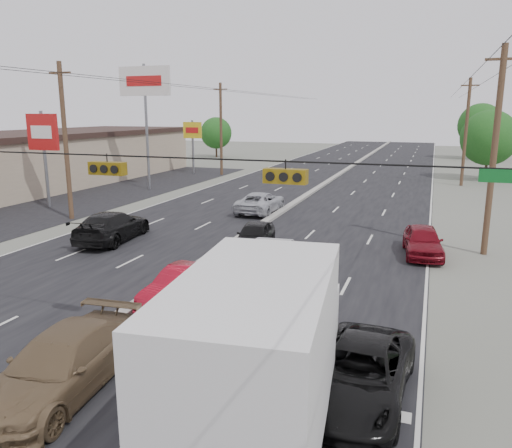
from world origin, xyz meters
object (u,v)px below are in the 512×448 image
(box_truck, at_px, (261,355))
(queue_car_e, at_px, (423,241))
(utility_pole_left_b, at_px, (65,141))
(red_sedan, at_px, (183,286))
(tree_left_far, at_px, (216,133))
(tree_right_mid, at_px, (489,138))
(pole_sign_mid, at_px, (43,137))
(tree_right_far, at_px, (481,125))
(tan_sedan, at_px, (61,365))
(queue_car_a, at_px, (255,236))
(utility_pole_left_c, at_px, (221,129))
(pole_sign_far, at_px, (193,135))
(queue_car_b, at_px, (270,260))
(utility_pole_right_b, at_px, (494,151))
(oncoming_far, at_px, (260,203))
(pole_sign_billboard, at_px, (145,89))
(black_suv, at_px, (359,373))
(utility_pole_right_c, at_px, (466,132))
(oncoming_near, at_px, (112,226))

(box_truck, xyz_separation_m, queue_car_e, (2.88, 16.06, -1.28))
(utility_pole_left_b, relative_size, red_sedan, 2.46)
(tree_left_far, bearing_deg, tree_right_mid, -22.07)
(pole_sign_mid, distance_m, tree_right_far, 61.59)
(tan_sedan, relative_size, queue_car_a, 1.30)
(utility_pole_left_c, xyz_separation_m, pole_sign_far, (-3.50, -0.00, -0.70))
(tree_left_far, height_order, queue_car_b, tree_left_far)
(utility_pole_left_b, xyz_separation_m, pole_sign_far, (-3.50, 25.00, -0.70))
(pole_sign_far, distance_m, tree_right_far, 43.87)
(pole_sign_mid, height_order, queue_car_a, pole_sign_mid)
(tree_left_far, bearing_deg, queue_car_e, -55.69)
(tree_left_far, distance_m, box_truck, 68.69)
(utility_pole_right_b, distance_m, tan_sedan, 20.99)
(queue_car_e, bearing_deg, tan_sedan, -124.07)
(box_truck, xyz_separation_m, queue_car_a, (-5.32, 14.48, -1.32))
(pole_sign_mid, bearing_deg, red_sedan, -36.91)
(tree_right_far, bearing_deg, utility_pole_right_b, -93.64)
(utility_pole_left_b, bearing_deg, oncoming_far, 28.97)
(pole_sign_billboard, relative_size, tree_right_mid, 1.54)
(box_truck, distance_m, black_suv, 3.20)
(tree_left_far, distance_m, queue_car_a, 53.39)
(pole_sign_far, height_order, tan_sedan, pole_sign_far)
(pole_sign_mid, xyz_separation_m, pole_sign_billboard, (2.50, 10.00, 3.75))
(pole_sign_mid, xyz_separation_m, queue_car_b, (20.50, -9.88, -4.37))
(pole_sign_far, relative_size, queue_car_b, 1.33)
(tree_right_mid, xyz_separation_m, oncoming_far, (-16.40, -23.85, -3.61))
(red_sedan, distance_m, black_suv, 8.23)
(tree_right_far, bearing_deg, oncoming_far, -109.60)
(black_suv, relative_size, queue_car_e, 1.15)
(utility_pole_right_b, xyz_separation_m, pole_sign_billboard, (-27.00, 13.00, 3.76))
(queue_car_b, relative_size, queue_car_e, 1.04)
(tree_right_far, distance_m, queue_car_a, 59.86)
(queue_car_e, bearing_deg, utility_pole_left_c, 123.15)
(tree_right_far, height_order, red_sedan, tree_right_far)
(utility_pole_right_c, distance_m, oncoming_far, 23.83)
(queue_car_b, xyz_separation_m, oncoming_near, (-9.99, 2.92, 0.07))
(pole_sign_billboard, bearing_deg, utility_pole_left_c, 80.54)
(tan_sedan, distance_m, queue_car_a, 14.38)
(utility_pole_right_c, relative_size, tree_right_mid, 1.40)
(utility_pole_right_c, relative_size, queue_car_a, 2.45)
(utility_pole_left_c, height_order, tree_right_far, utility_pole_left_c)
(utility_pole_right_c, relative_size, tree_left_far, 1.63)
(pole_sign_billboard, distance_m, oncoming_near, 20.41)
(tree_right_mid, bearing_deg, pole_sign_mid, -139.84)
(utility_pole_left_b, relative_size, utility_pole_right_b, 1.00)
(pole_sign_billboard, height_order, queue_car_a, pole_sign_billboard)
(utility_pole_right_c, bearing_deg, box_truck, -97.77)
(utility_pole_right_b, xyz_separation_m, queue_car_a, (-11.10, -2.89, -4.41))
(box_truck, bearing_deg, tree_right_mid, 73.81)
(tan_sedan, bearing_deg, tree_right_far, 73.58)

